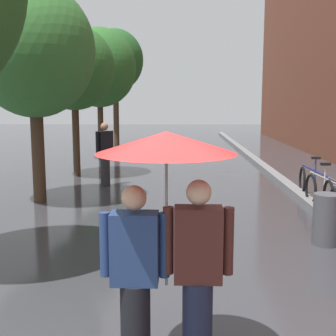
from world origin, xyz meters
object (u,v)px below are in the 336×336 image
Objects in this scene: street_tree_4 at (115,61)px; parked_bicycle_5 at (333,188)px; parked_bicycle_6 at (323,180)px; couple_under_umbrella at (167,214)px; litter_bin at (326,219)px; street_tree_2 at (74,68)px; pedestrian_walking_midground at (105,154)px; street_tree_1 at (34,51)px; street_tree_3 at (99,68)px.

street_tree_4 reaches higher than parked_bicycle_5.
couple_under_umbrella is at bearing -116.82° from parked_bicycle_6.
litter_bin is at bearing -107.28° from parked_bicycle_6.
couple_under_umbrella is at bearing -73.00° from street_tree_2.
parked_bicycle_5 is (6.59, -11.89, -3.86)m from street_tree_4.
couple_under_umbrella is at bearing -77.24° from pedestrian_walking_midground.
street_tree_1 reaches higher than pedestrian_walking_midground.
street_tree_2 reaches higher than pedestrian_walking_midground.
street_tree_1 is at bearing 152.36° from litter_bin.
street_tree_3 reaches higher than street_tree_1.
street_tree_4 is (0.18, 11.79, 0.79)m from street_tree_1.
litter_bin is at bearing -111.04° from parked_bicycle_5.
parked_bicycle_5 is 1.29× the size of litter_bin.
couple_under_umbrella is at bearing -119.69° from parked_bicycle_5.
parked_bicycle_5 is 0.63× the size of pedestrian_walking_midground.
litter_bin is (5.49, -14.76, -3.81)m from street_tree_4.
parked_bicycle_6 is 8.38m from couple_under_umbrella.
pedestrian_walking_midground is at bearing 159.56° from parked_bicycle_5.
street_tree_2 is 5.40× the size of litter_bin.
street_tree_2 is 9.04m from litter_bin.
couple_under_umbrella is 2.49× the size of litter_bin.
street_tree_3 is 9.93m from parked_bicycle_6.
litter_bin is (5.59, -6.49, -2.88)m from street_tree_2.
street_tree_4 is at bearing 89.61° from street_tree_3.
street_tree_1 reaches higher than street_tree_2.
street_tree_1 is 4.31× the size of parked_bicycle_6.
parked_bicycle_5 is 1.05m from parked_bicycle_6.
couple_under_umbrella is (-3.75, -7.42, 1.05)m from parked_bicycle_6.
street_tree_3 is 6.05× the size of litter_bin.
parked_bicycle_5 is at bearing -96.17° from parked_bicycle_6.
street_tree_1 is at bearing 115.80° from couple_under_umbrella.
street_tree_2 is at bearing 130.74° from litter_bin.
parked_bicycle_6 is at bearing 7.79° from street_tree_1.
pedestrian_walking_midground is (-5.55, 2.07, 0.52)m from parked_bicycle_5.
street_tree_1 is 3.44m from pedestrian_walking_midground.
street_tree_1 is 2.84× the size of pedestrian_walking_midground.
litter_bin is at bearing -69.61° from street_tree_4.
street_tree_3 is at bearing 102.04° from couple_under_umbrella.
pedestrian_walking_midground is (1.22, 1.97, -2.54)m from street_tree_1.
street_tree_1 reaches higher than parked_bicycle_5.
street_tree_3 is at bearing 88.86° from street_tree_1.
street_tree_4 is 18.72m from couple_under_umbrella.
street_tree_2 is 8.16m from parked_bicycle_5.
parked_bicycle_6 reaches higher than litter_bin.
pedestrian_walking_midground is (-5.66, 1.03, 0.52)m from parked_bicycle_6.
parked_bicycle_6 is (6.70, -10.85, -3.86)m from street_tree_4.
parked_bicycle_6 is 1.35× the size of litter_bin.
street_tree_3 is 2.44× the size of couple_under_umbrella.
street_tree_1 is 7.43m from parked_bicycle_5.
street_tree_2 is 0.89× the size of street_tree_3.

